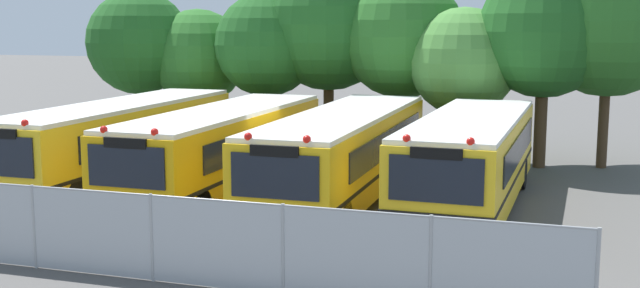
% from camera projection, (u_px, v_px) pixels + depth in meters
% --- Properties ---
extents(ground_plane, '(160.00, 160.00, 0.00)m').
position_uv_depth(ground_plane, '(284.00, 197.00, 22.82)').
color(ground_plane, '#514F4C').
extents(school_bus_0, '(2.48, 10.97, 2.68)m').
position_uv_depth(school_bus_0, '(121.00, 140.00, 24.36)').
color(school_bus_0, yellow).
rests_on(school_bus_0, ground_plane).
extents(school_bus_1, '(2.53, 10.56, 2.63)m').
position_uv_depth(school_bus_1, '(223.00, 148.00, 22.92)').
color(school_bus_1, '#EAA80C').
rests_on(school_bus_1, ground_plane).
extents(school_bus_2, '(2.61, 11.30, 2.64)m').
position_uv_depth(school_bus_2, '(344.00, 152.00, 22.13)').
color(school_bus_2, yellow).
rests_on(school_bus_2, ground_plane).
extents(school_bus_3, '(2.71, 10.09, 2.65)m').
position_uv_depth(school_bus_3, '(470.00, 158.00, 21.11)').
color(school_bus_3, yellow).
rests_on(school_bus_3, ground_plane).
extents(tree_0, '(4.22, 4.22, 6.30)m').
position_uv_depth(tree_0, '(142.00, 41.00, 31.95)').
color(tree_0, '#4C3823').
rests_on(tree_0, ground_plane).
extents(tree_1, '(3.88, 3.88, 5.54)m').
position_uv_depth(tree_1, '(198.00, 56.00, 32.07)').
color(tree_1, '#4C3823').
rests_on(tree_1, ground_plane).
extents(tree_2, '(4.03, 4.03, 6.16)m').
position_uv_depth(tree_2, '(266.00, 44.00, 30.43)').
color(tree_2, '#4C3823').
rests_on(tree_2, ground_plane).
extents(tree_3, '(5.11, 5.11, 7.48)m').
position_uv_depth(tree_3, '(329.00, 21.00, 30.28)').
color(tree_3, '#4C3823').
rests_on(tree_3, ground_plane).
extents(tree_4, '(4.63, 4.63, 6.80)m').
position_uv_depth(tree_4, '(399.00, 37.00, 29.39)').
color(tree_4, '#4C3823').
rests_on(tree_4, ground_plane).
extents(tree_5, '(3.85, 3.82, 5.54)m').
position_uv_depth(tree_5, '(459.00, 63.00, 27.79)').
color(tree_5, '#4C3823').
rests_on(tree_5, ground_plane).
extents(tree_6, '(4.53, 4.53, 6.96)m').
position_uv_depth(tree_6, '(542.00, 33.00, 26.84)').
color(tree_6, '#4C3823').
rests_on(tree_6, ground_plane).
extents(tree_7, '(5.12, 5.12, 7.59)m').
position_uv_depth(tree_7, '(611.00, 21.00, 26.54)').
color(tree_7, '#4C3823').
rests_on(tree_7, ground_plane).
extents(chainlink_fence, '(16.37, 0.07, 1.74)m').
position_uv_depth(chainlink_fence, '(152.00, 236.00, 15.25)').
color(chainlink_fence, '#9EA0A3').
rests_on(chainlink_fence, ground_plane).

